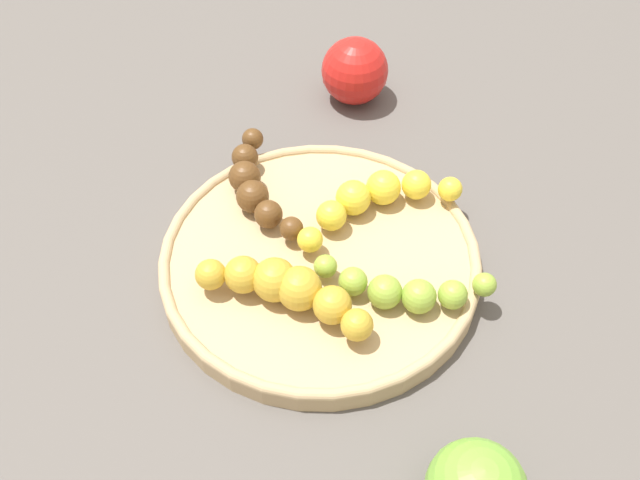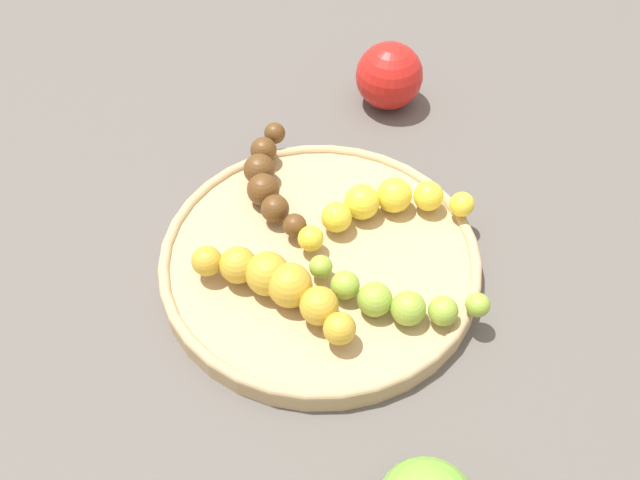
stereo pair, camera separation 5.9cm
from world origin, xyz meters
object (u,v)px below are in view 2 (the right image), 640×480
at_px(banana_overripe, 268,179).
at_px(banana_spotted, 278,284).
at_px(apple_red, 389,76).
at_px(banana_green, 393,299).
at_px(fruit_bowl, 320,259).
at_px(banana_yellow, 381,205).

relative_size(banana_overripe, banana_spotted, 0.78).
distance_m(banana_spotted, apple_red, 0.30).
distance_m(banana_overripe, banana_spotted, 0.13).
height_order(banana_overripe, banana_spotted, banana_spotted).
bearing_deg(banana_green, banana_spotted, -78.74).
distance_m(banana_green, banana_overripe, 0.17).
relative_size(fruit_bowl, apple_red, 3.89).
bearing_deg(apple_red, banana_green, -66.12).
bearing_deg(banana_spotted, apple_red, 10.26).
xyz_separation_m(banana_overripe, apple_red, (0.04, 0.19, 0.00)).
xyz_separation_m(fruit_bowl, banana_green, (0.08, -0.03, 0.02)).
bearing_deg(fruit_bowl, banana_yellow, 65.73).
bearing_deg(banana_yellow, apple_red, -21.84).
distance_m(banana_yellow, banana_spotted, 0.13).
relative_size(banana_overripe, apple_red, 1.65).
bearing_deg(apple_red, fruit_bowl, -80.77).
xyz_separation_m(banana_yellow, banana_spotted, (-0.04, -0.12, 0.00)).
height_order(fruit_bowl, banana_green, banana_green).
bearing_deg(banana_spotted, banana_green, -65.58).
bearing_deg(apple_red, banana_spotted, -84.23).
height_order(banana_green, banana_spotted, banana_spotted).
bearing_deg(banana_green, banana_overripe, -123.54).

